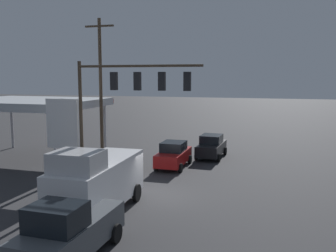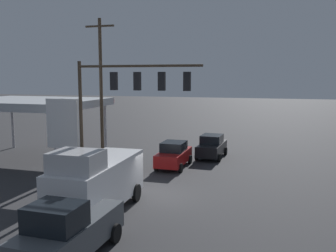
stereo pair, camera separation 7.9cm
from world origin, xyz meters
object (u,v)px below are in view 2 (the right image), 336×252
object	(u,v)px
pickup_parked	(68,232)
sedan_far	(174,155)
price_sign	(63,127)
delivery_truck	(97,182)
fire_hydrant	(69,199)
utility_pole	(101,88)
traffic_signal_assembly	(126,94)
sedan_waiting	(212,146)

from	to	relation	value
pickup_parked	sedan_far	bearing A→B (deg)	-178.38
price_sign	pickup_parked	size ratio (longest dim) A/B	1.05
price_sign	delivery_truck	size ratio (longest dim) A/B	0.80
sedan_far	fire_hydrant	distance (m)	10.40
utility_pole	sedan_far	distance (m)	7.84
traffic_signal_assembly	delivery_truck	xyz separation A→B (m)	(0.24, 3.13, -4.12)
sedan_waiting	traffic_signal_assembly	bearing A→B (deg)	-11.42
fire_hydrant	delivery_truck	bearing A→B (deg)	163.74
traffic_signal_assembly	sedan_waiting	xyz separation A→B (m)	(-2.81, -11.59, -4.86)
fire_hydrant	pickup_parked	bearing A→B (deg)	121.42
traffic_signal_assembly	utility_pole	world-z (taller)	utility_pole
utility_pole	sedan_waiting	size ratio (longest dim) A/B	2.52
traffic_signal_assembly	sedan_far	xyz separation A→B (m)	(-0.66, -7.43, -4.86)
utility_pole	fire_hydrant	size ratio (longest dim) A/B	12.79
sedan_far	utility_pole	bearing A→B (deg)	-92.46
sedan_far	fire_hydrant	size ratio (longest dim) A/B	5.00
delivery_truck	utility_pole	bearing A→B (deg)	-156.10
fire_hydrant	sedan_far	bearing A→B (deg)	-105.90
utility_pole	delivery_truck	distance (m)	12.70
price_sign	utility_pole	bearing A→B (deg)	-81.71
delivery_truck	sedan_waiting	xyz separation A→B (m)	(-3.04, -14.71, -0.74)
utility_pole	price_sign	distance (m)	7.60
fire_hydrant	traffic_signal_assembly	bearing A→B (deg)	-130.47
utility_pole	pickup_parked	bearing A→B (deg)	112.35
price_sign	pickup_parked	world-z (taller)	price_sign
utility_pole	delivery_truck	world-z (taller)	utility_pole
sedan_far	fire_hydrant	world-z (taller)	sedan_far
pickup_parked	delivery_truck	size ratio (longest dim) A/B	0.76
pickup_parked	delivery_truck	distance (m)	4.65
sedan_far	pickup_parked	world-z (taller)	pickup_parked
sedan_far	fire_hydrant	bearing A→B (deg)	-16.00
traffic_signal_assembly	sedan_far	distance (m)	8.91
traffic_signal_assembly	sedan_waiting	bearing A→B (deg)	-103.62
pickup_parked	fire_hydrant	world-z (taller)	pickup_parked
traffic_signal_assembly	delivery_truck	size ratio (longest dim) A/B	1.12
utility_pole	price_sign	xyz separation A→B (m)	(-1.05, 7.22, -2.15)
price_sign	sedan_waiting	world-z (taller)	price_sign
traffic_signal_assembly	pickup_parked	bearing A→B (deg)	96.71
traffic_signal_assembly	price_sign	distance (m)	4.82
traffic_signal_assembly	utility_pole	size ratio (longest dim) A/B	0.68
price_sign	fire_hydrant	bearing A→B (deg)	125.44
traffic_signal_assembly	delivery_truck	distance (m)	5.18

